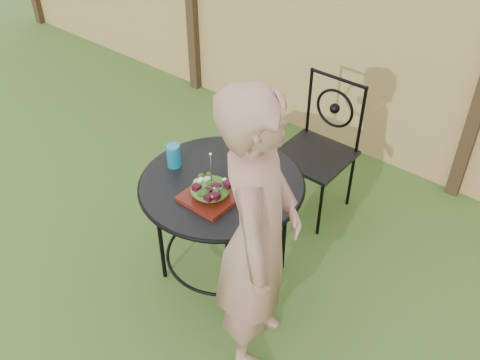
{
  "coord_description": "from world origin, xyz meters",
  "views": [
    {
      "loc": [
        2.01,
        -1.24,
        2.55
      ],
      "look_at": [
        0.58,
        0.52,
        0.75
      ],
      "focal_mm": 40.0,
      "sensor_mm": 36.0,
      "label": 1
    }
  ],
  "objects_px": {
    "patio_table": "(222,201)",
    "diner": "(258,239)",
    "salad_plate": "(211,196)",
    "patio_chair": "(319,145)"
  },
  "relations": [
    {
      "from": "patio_table",
      "to": "diner",
      "type": "relative_size",
      "value": 0.58
    },
    {
      "from": "patio_table",
      "to": "diner",
      "type": "bearing_deg",
      "value": -31.49
    },
    {
      "from": "patio_table",
      "to": "salad_plate",
      "type": "distance_m",
      "value": 0.21
    },
    {
      "from": "diner",
      "to": "salad_plate",
      "type": "bearing_deg",
      "value": 42.43
    },
    {
      "from": "patio_table",
      "to": "patio_chair",
      "type": "xyz_separation_m",
      "value": [
        0.07,
        0.92,
        -0.08
      ]
    },
    {
      "from": "salad_plate",
      "to": "diner",
      "type": "bearing_deg",
      "value": -19.18
    },
    {
      "from": "patio_chair",
      "to": "salad_plate",
      "type": "xyz_separation_m",
      "value": [
        -0.02,
        -1.06,
        0.23
      ]
    },
    {
      "from": "patio_table",
      "to": "patio_chair",
      "type": "relative_size",
      "value": 0.97
    },
    {
      "from": "patio_table",
      "to": "patio_chair",
      "type": "distance_m",
      "value": 0.93
    },
    {
      "from": "patio_chair",
      "to": "diner",
      "type": "height_order",
      "value": "diner"
    }
  ]
}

